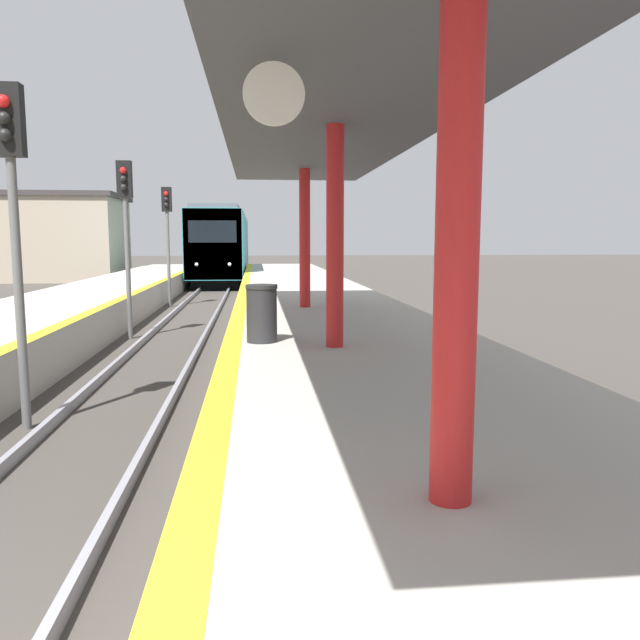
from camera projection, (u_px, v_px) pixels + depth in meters
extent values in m
cube|color=black|center=(225.00, 273.00, 41.94)|extent=(2.44, 21.33, 0.55)
cube|color=teal|center=(224.00, 243.00, 41.68)|extent=(2.87, 23.70, 3.50)
cube|color=gold|center=(213.00, 244.00, 30.07)|extent=(2.81, 0.16, 3.43)
cube|color=black|center=(212.00, 231.00, 29.93)|extent=(2.29, 0.06, 1.05)
cube|color=#59595E|center=(224.00, 215.00, 41.44)|extent=(2.44, 22.52, 0.24)
sphere|color=white|center=(197.00, 264.00, 30.05)|extent=(0.18, 0.18, 0.18)
sphere|color=white|center=(230.00, 264.00, 30.21)|extent=(0.18, 0.18, 0.18)
cylinder|color=#595959|center=(19.00, 297.00, 8.11)|extent=(0.12, 0.12, 3.55)
cube|color=black|center=(8.00, 120.00, 7.83)|extent=(0.36, 0.20, 0.90)
sphere|color=red|center=(3.00, 101.00, 7.67)|extent=(0.16, 0.16, 0.16)
sphere|color=black|center=(4.00, 118.00, 7.70)|extent=(0.16, 0.16, 0.16)
sphere|color=black|center=(5.00, 135.00, 7.72)|extent=(0.16, 0.16, 0.16)
cylinder|color=#595959|center=(128.00, 269.00, 15.73)|extent=(0.12, 0.12, 3.55)
cube|color=black|center=(124.00, 179.00, 15.45)|extent=(0.36, 0.20, 0.90)
sphere|color=red|center=(123.00, 170.00, 15.29)|extent=(0.16, 0.16, 0.16)
sphere|color=black|center=(123.00, 179.00, 15.32)|extent=(0.16, 0.16, 0.16)
sphere|color=black|center=(124.00, 187.00, 15.34)|extent=(0.16, 0.16, 0.16)
cylinder|color=#595959|center=(169.00, 260.00, 23.36)|extent=(0.12, 0.12, 3.55)
cube|color=black|center=(167.00, 199.00, 23.08)|extent=(0.36, 0.20, 0.90)
sphere|color=red|center=(166.00, 194.00, 22.92)|extent=(0.16, 0.16, 0.16)
sphere|color=black|center=(166.00, 199.00, 22.95)|extent=(0.16, 0.16, 0.16)
sphere|color=black|center=(166.00, 205.00, 22.97)|extent=(0.16, 0.16, 0.16)
cylinder|color=red|center=(457.00, 235.00, 3.63)|extent=(0.26, 0.26, 3.24)
cylinder|color=red|center=(335.00, 238.00, 9.18)|extent=(0.26, 0.26, 3.24)
cylinder|color=red|center=(305.00, 239.00, 14.73)|extent=(0.26, 0.26, 3.24)
cube|color=#3F3F44|center=(335.00, 117.00, 8.96)|extent=(3.30, 16.87, 0.20)
cylinder|color=white|center=(274.00, 94.00, 5.59)|extent=(0.56, 0.04, 0.56)
cylinder|color=#262628|center=(262.00, 315.00, 9.75)|extent=(0.48, 0.48, 0.84)
cylinder|color=#262626|center=(261.00, 287.00, 9.70)|extent=(0.50, 0.50, 0.06)
cube|color=tan|center=(49.00, 240.00, 39.02)|extent=(8.75, 6.44, 5.04)
cube|color=#383333|center=(47.00, 196.00, 38.68)|extent=(9.18, 6.76, 0.30)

